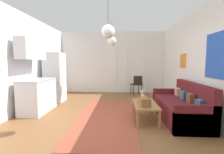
# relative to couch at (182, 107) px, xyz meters

# --- Properties ---
(ground_plane) EXTENTS (5.29, 8.17, 0.10)m
(ground_plane) POSITION_rel_couch_xyz_m (-1.89, -0.40, -0.34)
(ground_plane) COLOR brown
(wall_back) EXTENTS (4.89, 0.13, 2.78)m
(wall_back) POSITION_rel_couch_xyz_m (-1.88, 3.43, 1.09)
(wall_back) COLOR white
(wall_back) RESTS_ON ground_plane
(wall_right) EXTENTS (0.12, 7.77, 2.78)m
(wall_right) POSITION_rel_couch_xyz_m (0.51, -0.40, 1.10)
(wall_right) COLOR white
(wall_right) RESTS_ON ground_plane
(area_rug) EXTENTS (1.41, 3.49, 0.01)m
(area_rug) POSITION_rel_couch_xyz_m (-1.87, 0.13, -0.28)
(area_rug) COLOR #9E4733
(area_rug) RESTS_ON ground_plane
(couch) EXTENTS (0.85, 1.92, 0.90)m
(couch) POSITION_rel_couch_xyz_m (0.00, 0.00, 0.00)
(couch) COLOR #5B191E
(couch) RESTS_ON ground_plane
(coffee_table) EXTENTS (0.54, 1.04, 0.41)m
(coffee_table) POSITION_rel_couch_xyz_m (-0.91, -0.10, 0.07)
(coffee_table) COLOR #A87542
(coffee_table) RESTS_ON ground_plane
(bamboo_vase) EXTENTS (0.10, 0.10, 0.47)m
(bamboo_vase) POSITION_rel_couch_xyz_m (-0.92, 0.26, 0.24)
(bamboo_vase) COLOR beige
(bamboo_vase) RESTS_ON coffee_table
(handbag) EXTENTS (0.28, 0.36, 0.31)m
(handbag) POSITION_rel_couch_xyz_m (-0.98, -0.34, 0.22)
(handbag) COLOR brown
(handbag) RESTS_ON coffee_table
(refrigerator) EXTENTS (0.64, 0.62, 1.73)m
(refrigerator) POSITION_rel_couch_xyz_m (-3.83, 1.56, 0.57)
(refrigerator) COLOR white
(refrigerator) RESTS_ON ground_plane
(kitchen_counter) EXTENTS (0.61, 1.17, 2.04)m
(kitchen_counter) POSITION_rel_couch_xyz_m (-3.86, 0.39, 0.48)
(kitchen_counter) COLOR silver
(kitchen_counter) RESTS_ON ground_plane
(accent_chair) EXTENTS (0.51, 0.50, 0.82)m
(accent_chair) POSITION_rel_couch_xyz_m (-0.81, 2.83, 0.19)
(accent_chair) COLOR black
(accent_chair) RESTS_ON ground_plane
(pendant_lamp_near) EXTENTS (0.27, 0.27, 0.91)m
(pendant_lamp_near) POSITION_rel_couch_xyz_m (-1.77, -0.66, 1.72)
(pendant_lamp_near) COLOR black
(pendant_lamp_far) EXTENTS (0.30, 0.30, 0.81)m
(pendant_lamp_far) POSITION_rel_couch_xyz_m (-1.81, 1.56, 1.83)
(pendant_lamp_far) COLOR black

